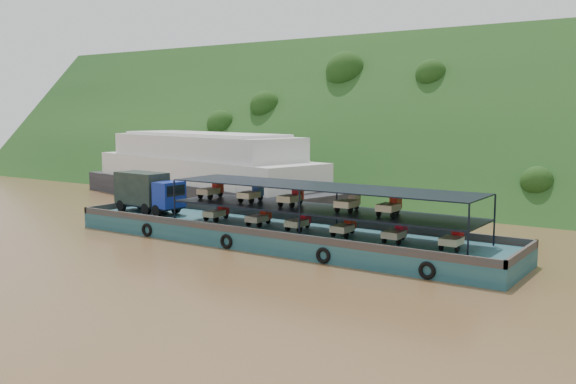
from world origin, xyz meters
The scene contains 4 objects.
ground centered at (0.00, 0.00, 0.00)m, with size 160.00×160.00×0.00m, color brown.
hillside centered at (0.00, 36.00, 0.00)m, with size 140.00×28.00×28.00m, color #153714.
cargo_barge centered at (-0.75, -1.82, 1.13)m, with size 35.00×7.18×4.57m.
passenger_ferry centered at (-19.88, 12.83, 3.23)m, with size 37.92×17.40×7.45m.
Camera 1 is at (27.07, -39.79, 9.61)m, focal length 40.00 mm.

